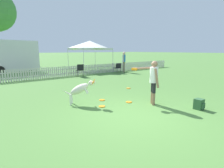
% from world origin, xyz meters
% --- Properties ---
extents(ground_plane, '(240.00, 240.00, 0.00)m').
position_xyz_m(ground_plane, '(0.00, 0.00, 0.00)').
color(ground_plane, '#4C7A38').
extents(handler_person, '(0.67, 0.98, 1.53)m').
position_xyz_m(handler_person, '(1.31, 0.52, 0.95)').
color(handler_person, '#8C664C').
rests_on(handler_person, ground_plane).
extents(leaping_dog, '(1.03, 0.84, 0.91)m').
position_xyz_m(leaping_dog, '(-0.69, 2.04, 0.56)').
color(leaping_dog, beige).
rests_on(leaping_dog, ground_plane).
extents(frisbee_near_handler, '(0.22, 0.22, 0.02)m').
position_xyz_m(frisbee_near_handler, '(-0.26, 1.35, 0.01)').
color(frisbee_near_handler, orange).
rests_on(frisbee_near_handler, ground_plane).
extents(frisbee_near_dog, '(0.22, 0.22, 0.02)m').
position_xyz_m(frisbee_near_dog, '(2.41, 2.89, 0.01)').
color(frisbee_near_dog, orange).
rests_on(frisbee_near_dog, ground_plane).
extents(frisbee_midfield, '(0.22, 0.22, 0.02)m').
position_xyz_m(frisbee_midfield, '(0.81, 1.16, 0.01)').
color(frisbee_midfield, orange).
rests_on(frisbee_midfield, ground_plane).
extents(frisbee_far_scatter, '(0.22, 0.22, 0.02)m').
position_xyz_m(frisbee_far_scatter, '(0.18, 1.98, 0.01)').
color(frisbee_far_scatter, orange).
rests_on(frisbee_far_scatter, ground_plane).
extents(backpack_on_grass, '(0.27, 0.29, 0.34)m').
position_xyz_m(backpack_on_grass, '(2.09, -0.78, 0.17)').
color(backpack_on_grass, '#2D5633').
rests_on(backpack_on_grass, ground_plane).
extents(picket_fence, '(26.58, 0.04, 0.74)m').
position_xyz_m(picket_fence, '(0.00, 8.64, 0.37)').
color(picket_fence, beige).
rests_on(picket_fence, ground_plane).
extents(folding_chair_blue_left, '(0.55, 0.57, 0.82)m').
position_xyz_m(folding_chair_blue_left, '(5.79, 7.84, 0.49)').
color(folding_chair_blue_left, '#333338').
rests_on(folding_chair_blue_left, ground_plane).
extents(folding_chair_center, '(0.58, 0.59, 0.89)m').
position_xyz_m(folding_chair_center, '(2.41, 7.99, 0.53)').
color(folding_chair_center, '#333338').
rests_on(folding_chair_center, ground_plane).
extents(canopy_tent_main, '(3.14, 3.14, 2.74)m').
position_xyz_m(canopy_tent_main, '(5.17, 11.21, 2.30)').
color(canopy_tent_main, silver).
rests_on(canopy_tent_main, ground_plane).
extents(spectator_standing, '(0.39, 0.27, 1.74)m').
position_xyz_m(spectator_standing, '(6.59, 7.96, 1.06)').
color(spectator_standing, '#7A705B').
rests_on(spectator_standing, ground_plane).
extents(equipment_trailer, '(5.98, 3.21, 2.67)m').
position_xyz_m(equipment_trailer, '(-1.67, 13.70, 1.40)').
color(equipment_trailer, silver).
rests_on(equipment_trailer, ground_plane).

